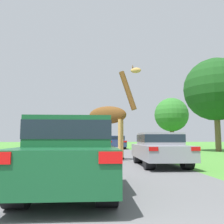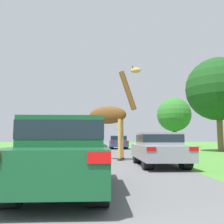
{
  "view_description": "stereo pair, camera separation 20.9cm",
  "coord_description": "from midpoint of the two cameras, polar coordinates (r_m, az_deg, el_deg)",
  "views": [
    {
      "loc": [
        0.31,
        -1.47,
        1.13
      ],
      "look_at": [
        1.11,
        11.28,
        2.56
      ],
      "focal_mm": 38.0,
      "sensor_mm": 36.0,
      "label": 1
    },
    {
      "loc": [
        0.51,
        -1.48,
        1.13
      ],
      "look_at": [
        1.11,
        11.28,
        2.56
      ],
      "focal_mm": 38.0,
      "sensor_mm": 36.0,
      "label": 2
    }
  ],
  "objects": [
    {
      "name": "giraffe_near_road",
      "position": [
        12.78,
        -0.9,
        -1.12
      ],
      "size": [
        2.88,
        1.21,
        5.09
      ],
      "rotation": [
        0.0,
        0.0,
        -1.85
      ],
      "color": "tan",
      "rests_on": "ground"
    },
    {
      "name": "car_lead_maroon",
      "position": [
        5.35,
        -10.88,
        -9.55
      ],
      "size": [
        1.82,
        4.06,
        1.56
      ],
      "color": "#144C28",
      "rests_on": "ground"
    },
    {
      "name": "car_queue_left",
      "position": [
        26.72,
        0.79,
        -7.21
      ],
      "size": [
        1.91,
        4.15,
        1.44
      ],
      "color": "navy",
      "rests_on": "ground"
    },
    {
      "name": "tree_left_edge",
      "position": [
        23.4,
        23.45,
        4.97
      ],
      "size": [
        5.64,
        5.64,
        8.37
      ],
      "color": "brown",
      "rests_on": "ground"
    },
    {
      "name": "car_queue_right",
      "position": [
        19.13,
        -6.17,
        -7.54
      ],
      "size": [
        1.8,
        4.35,
        1.39
      ],
      "color": "maroon",
      "rests_on": "ground"
    },
    {
      "name": "car_far_ahead",
      "position": [
        10.18,
        10.74,
        -8.49
      ],
      "size": [
        1.76,
        3.98,
        1.37
      ],
      "color": "gray",
      "rests_on": "ground"
    },
    {
      "name": "tree_right_cluster",
      "position": [
        34.21,
        13.94,
        -0.69
      ],
      "size": [
        4.71,
        4.71,
        6.82
      ],
      "color": "brown",
      "rests_on": "ground"
    },
    {
      "name": "road",
      "position": [
        31.5,
        -4.42,
        -8.44
      ],
      "size": [
        7.43,
        120.0,
        0.0
      ],
      "color": "#5B5B5E",
      "rests_on": "ground"
    },
    {
      "name": "car_verge_right",
      "position": [
        29.8,
        -8.76,
        -7.04
      ],
      "size": [
        1.93,
        4.8,
        1.44
      ],
      "color": "silver",
      "rests_on": "ground"
    }
  ]
}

